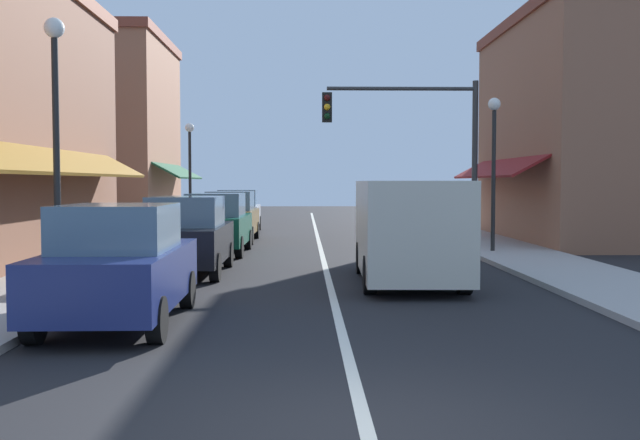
# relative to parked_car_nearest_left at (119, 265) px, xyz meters

# --- Properties ---
(ground_plane) EXTENTS (80.00, 80.00, 0.00)m
(ground_plane) POSITION_rel_parked_car_nearest_left_xyz_m (3.24, 13.05, -0.88)
(ground_plane) COLOR black
(sidewalk_left) EXTENTS (2.60, 56.00, 0.12)m
(sidewalk_left) POSITION_rel_parked_car_nearest_left_xyz_m (-2.26, 13.05, -0.82)
(sidewalk_left) COLOR #A39E99
(sidewalk_left) RESTS_ON ground
(sidewalk_right) EXTENTS (2.60, 56.00, 0.12)m
(sidewalk_right) POSITION_rel_parked_car_nearest_left_xyz_m (8.74, 13.05, -0.82)
(sidewalk_right) COLOR #A39E99
(sidewalk_right) RESTS_ON ground
(lane_center_stripe) EXTENTS (0.14, 52.00, 0.01)m
(lane_center_stripe) POSITION_rel_parked_car_nearest_left_xyz_m (3.24, 13.05, -0.88)
(lane_center_stripe) COLOR silver
(lane_center_stripe) RESTS_ON ground
(storefront_right_block) EXTENTS (6.38, 10.20, 7.92)m
(storefront_right_block) POSITION_rel_parked_car_nearest_left_xyz_m (12.57, 15.05, 3.08)
(storefront_right_block) COLOR #8E5B42
(storefront_right_block) RESTS_ON ground
(storefront_far_left) EXTENTS (6.83, 8.20, 8.67)m
(storefront_far_left) POSITION_rel_parked_car_nearest_left_xyz_m (-6.32, 23.05, 3.46)
(storefront_far_left) COLOR #8E5B42
(storefront_far_left) RESTS_ON ground
(parked_car_nearest_left) EXTENTS (1.82, 4.12, 1.77)m
(parked_car_nearest_left) POSITION_rel_parked_car_nearest_left_xyz_m (0.00, 0.00, 0.00)
(parked_car_nearest_left) COLOR navy
(parked_car_nearest_left) RESTS_ON ground
(parked_car_second_left) EXTENTS (1.78, 4.10, 1.77)m
(parked_car_second_left) POSITION_rel_parked_car_nearest_left_xyz_m (0.06, 5.93, 0.00)
(parked_car_second_left) COLOR black
(parked_car_second_left) RESTS_ON ground
(parked_car_third_left) EXTENTS (1.83, 4.12, 1.77)m
(parked_car_third_left) POSITION_rel_parked_car_nearest_left_xyz_m (0.17, 10.71, 0.00)
(parked_car_third_left) COLOR #0F4C33
(parked_car_third_left) RESTS_ON ground
(parked_car_far_left) EXTENTS (1.81, 4.12, 1.77)m
(parked_car_far_left) POSITION_rel_parked_car_nearest_left_xyz_m (0.15, 15.13, 0.00)
(parked_car_far_left) COLOR brown
(parked_car_far_left) RESTS_ON ground
(parked_car_distant_left) EXTENTS (1.86, 4.14, 1.77)m
(parked_car_distant_left) POSITION_rel_parked_car_nearest_left_xyz_m (-0.02, 19.95, 0.00)
(parked_car_distant_left) COLOR #B7BABF
(parked_car_distant_left) RESTS_ON ground
(van_in_lane) EXTENTS (2.12, 5.23, 2.12)m
(van_in_lane) POSITION_rel_parked_car_nearest_left_xyz_m (4.88, 4.42, 0.27)
(van_in_lane) COLOR beige
(van_in_lane) RESTS_ON ground
(traffic_signal_mast_arm) EXTENTS (4.85, 0.50, 5.23)m
(traffic_signal_mast_arm) POSITION_rel_parked_car_nearest_left_xyz_m (6.31, 12.01, 2.70)
(traffic_signal_mast_arm) COLOR #333333
(traffic_signal_mast_arm) RESTS_ON ground
(street_lamp_left_near) EXTENTS (0.36, 0.36, 5.01)m
(street_lamp_left_near) POSITION_rel_parked_car_nearest_left_xyz_m (-1.71, 2.49, 2.47)
(street_lamp_left_near) COLOR black
(street_lamp_left_near) RESTS_ON ground
(street_lamp_right_mid) EXTENTS (0.36, 0.36, 4.50)m
(street_lamp_right_mid) POSITION_rel_parked_car_nearest_left_xyz_m (8.15, 10.21, 2.18)
(street_lamp_right_mid) COLOR black
(street_lamp_right_mid) RESTS_ON ground
(street_lamp_left_far) EXTENTS (0.36, 0.36, 4.48)m
(street_lamp_left_far) POSITION_rel_parked_car_nearest_left_xyz_m (-1.90, 19.27, 2.17)
(street_lamp_left_far) COLOR black
(street_lamp_left_far) RESTS_ON ground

